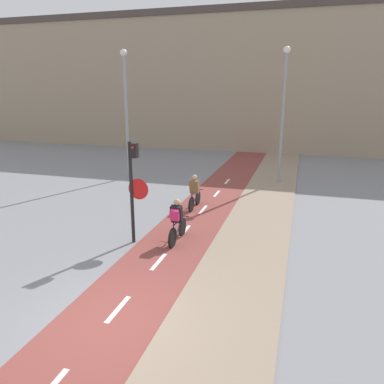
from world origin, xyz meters
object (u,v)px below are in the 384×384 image
at_px(street_lamp_far, 126,102).
at_px(street_lamp_sidewalk, 284,102).
at_px(traffic_light_pole, 134,182).
at_px(cyclist_near, 177,222).
at_px(cyclist_far, 194,193).

height_order(street_lamp_far, street_lamp_sidewalk, street_lamp_sidewalk).
bearing_deg(traffic_light_pole, street_lamp_far, 117.06).
height_order(cyclist_near, cyclist_far, cyclist_near).
distance_m(street_lamp_far, street_lamp_sidewalk, 8.20).
height_order(street_lamp_far, cyclist_far, street_lamp_far).
bearing_deg(traffic_light_pole, cyclist_far, 78.22).
height_order(street_lamp_sidewalk, cyclist_far, street_lamp_sidewalk).
xyz_separation_m(street_lamp_far, street_lamp_sidewalk, (8.12, 1.16, 0.01)).
bearing_deg(cyclist_far, traffic_light_pole, -101.78).
relative_size(street_lamp_far, cyclist_near, 4.15).
bearing_deg(traffic_light_pole, cyclist_near, 17.58).
height_order(traffic_light_pole, cyclist_far, traffic_light_pole).
xyz_separation_m(street_lamp_far, cyclist_near, (5.51, -7.89, -3.44)).
distance_m(street_lamp_sidewalk, cyclist_far, 7.19).
distance_m(traffic_light_pole, cyclist_near, 1.88).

